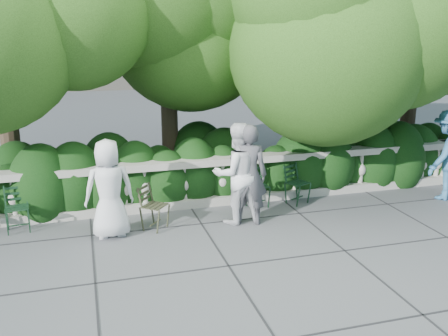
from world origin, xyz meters
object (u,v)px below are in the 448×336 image
object	(u,v)px
chair_f	(302,205)
person_older_blue	(448,155)
chair_weathered	(162,230)
person_businessman	(109,189)
person_casual_man	(237,174)
person_woman_grey	(248,175)
chair_b	(19,234)
chair_d	(247,209)
chair_c	(261,209)

from	to	relation	value
chair_f	person_older_blue	xyz separation A→B (m)	(3.11, -0.43, 0.97)
chair_weathered	person_businessman	bearing A→B (deg)	130.78
person_casual_man	person_older_blue	distance (m)	4.71
person_businessman	person_woman_grey	xyz separation A→B (m)	(2.51, -0.07, 0.07)
chair_b	person_woman_grey	xyz separation A→B (m)	(4.09, -0.61, 0.95)
chair_f	person_older_blue	bearing A→B (deg)	-34.64
person_businessman	person_older_blue	size ratio (longest dim) A/B	0.90
chair_d	person_casual_man	bearing A→B (deg)	-109.28
chair_weathered	person_businessman	size ratio (longest dim) A/B	0.48
chair_b	chair_c	size ratio (longest dim) A/B	1.00
chair_f	person_woman_grey	xyz separation A→B (m)	(-1.41, -0.63, 0.95)
chair_f	chair_weathered	world-z (taller)	same
chair_f	person_woman_grey	world-z (taller)	person_woman_grey
chair_b	person_woman_grey	world-z (taller)	person_woman_grey
chair_f	person_woman_grey	distance (m)	1.81
chair_weathered	person_older_blue	bearing A→B (deg)	-49.58
person_woman_grey	person_casual_man	size ratio (longest dim) A/B	1.00
chair_weathered	person_casual_man	world-z (taller)	person_casual_man
chair_weathered	person_older_blue	world-z (taller)	person_older_blue
person_businessman	person_woman_grey	world-z (taller)	person_woman_grey
chair_b	person_businessman	xyz separation A→B (m)	(1.59, -0.54, 0.87)
person_older_blue	chair_b	bearing A→B (deg)	-26.71
person_businessman	chair_c	bearing A→B (deg)	-173.07
person_businessman	person_woman_grey	bearing A→B (deg)	174.64
chair_c	person_woman_grey	distance (m)	1.24
chair_c	chair_b	bearing A→B (deg)	170.93
chair_b	chair_weathered	world-z (taller)	same
chair_f	person_businessman	xyz separation A→B (m)	(-3.92, -0.56, 0.87)
chair_weathered	person_woman_grey	distance (m)	1.87
chair_b	chair_f	xyz separation A→B (m)	(5.51, 0.02, 0.00)
chair_c	person_older_blue	world-z (taller)	person_older_blue
chair_b	person_casual_man	xyz separation A→B (m)	(3.91, -0.49, 0.95)
person_casual_man	person_older_blue	xyz separation A→B (m)	(4.71, 0.08, 0.02)
chair_d	person_casual_man	world-z (taller)	person_casual_man
person_casual_man	chair_d	bearing A→B (deg)	-130.59
chair_b	chair_f	world-z (taller)	same
chair_c	person_casual_man	xyz separation A→B (m)	(-0.68, -0.52, 0.95)
chair_d	person_older_blue	distance (m)	4.44
chair_f	person_casual_man	world-z (taller)	person_casual_man
chair_f	person_older_blue	world-z (taller)	person_older_blue
chair_b	chair_weathered	distance (m)	2.54
person_businessman	person_older_blue	xyz separation A→B (m)	(7.03, 0.13, 0.10)
chair_f	chair_b	bearing A→B (deg)	153.49
person_businessman	person_woman_grey	size ratio (longest dim) A/B	0.92
chair_b	chair_f	size ratio (longest dim) A/B	1.00
person_businessman	chair_weathered	bearing A→B (deg)	177.65
chair_c	chair_f	bearing A→B (deg)	-9.50
chair_c	chair_f	distance (m)	0.92
chair_b	person_older_blue	bearing A→B (deg)	-8.44
chair_f	person_casual_man	size ratio (longest dim) A/B	0.44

